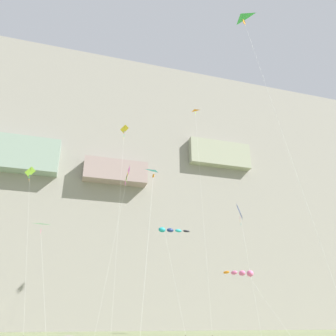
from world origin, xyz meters
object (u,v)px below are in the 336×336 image
Objects in this scene: kite_delta_high_right at (243,23)px; kite_diamond_low_right at (124,143)px; kite_windsock_upper_mid at (243,273)px; kite_delta_high_center at (41,231)px; kite_delta_far_right at (155,178)px; kite_windsock_near_cliff at (170,230)px; kite_diamond_mid_center at (240,213)px; kite_delta_mid_right at (196,124)px; kite_diamond_low_center at (30,180)px; kite_banner_front_field at (126,180)px.

kite_diamond_low_right is at bearing 107.13° from kite_delta_high_right.
kite_delta_high_right is at bearing -109.15° from kite_windsock_upper_mid.
kite_delta_high_center is 0.66× the size of kite_delta_far_right.
kite_windsock_near_cliff is at bearing 89.88° from kite_delta_high_right.
kite_delta_high_center is 0.60× the size of kite_diamond_mid_center.
kite_delta_high_right is (16.95, -15.10, 18.21)m from kite_delta_high_center.
kite_diamond_low_right is 26.73m from kite_windsock_upper_mid.
kite_windsock_near_cliff is 0.49× the size of kite_delta_high_right.
kite_delta_mid_right is (11.32, -2.08, 4.07)m from kite_diamond_low_right.
kite_delta_far_right is 22.52m from kite_diamond_low_center.
kite_delta_far_right is 0.55× the size of kite_delta_high_right.
kite_diamond_low_center is (-29.81, 5.55, 4.13)m from kite_diamond_mid_center.
kite_diamond_low_right is 21.67m from kite_delta_high_center.
kite_delta_mid_right is 1.16× the size of kite_delta_high_right.
kite_banner_front_field is 1.83× the size of kite_delta_high_center.
kite_delta_far_right reaches higher than kite_windsock_near_cliff.
kite_delta_high_center is 30.36m from kite_delta_mid_right.
kite_diamond_low_right is at bearing 167.52° from kite_diamond_mid_center.
kite_delta_high_center is 12.87m from kite_delta_far_right.
kite_diamond_low_center is (-20.63, 0.46, 6.04)m from kite_windsock_near_cliff.
kite_banner_front_field is (-0.15, -6.28, -8.73)m from kite_diamond_low_right.
kite_delta_mid_right reaches higher than kite_diamond_low_center.
kite_delta_mid_right is (9.72, 12.78, 15.76)m from kite_delta_far_right.
kite_banner_front_field is 18.10m from kite_windsock_upper_mid.
kite_delta_mid_right is at bearing 21.31° from kite_delta_high_center.
kite_diamond_mid_center is (16.99, -3.76, -11.07)m from kite_diamond_low_right.
kite_banner_front_field is 1.33× the size of kite_windsock_near_cliff.
kite_windsock_near_cliff is 0.43× the size of kite_delta_mid_right.
kite_diamond_mid_center is at bearing -29.03° from kite_windsock_near_cliff.
kite_banner_front_field is 17.49m from kite_diamond_mid_center.
kite_diamond_mid_center is 10.66m from kite_windsock_near_cliff.
kite_windsock_near_cliff is (7.97, 7.61, -4.24)m from kite_banner_front_field.
kite_banner_front_field is at bearing -159.85° from kite_delta_mid_right.
kite_windsock_upper_mid is at bearing -43.45° from kite_diamond_low_right.
kite_windsock_near_cliff is 21.50m from kite_diamond_low_center.
kite_diamond_mid_center is at bearing -16.54° from kite_delta_mid_right.
kite_windsock_upper_mid is 0.43× the size of kite_delta_far_right.
kite_delta_far_right reaches higher than kite_windsock_upper_mid.
kite_delta_high_center is 0.36× the size of kite_delta_high_right.
kite_delta_high_right is (-9.23, -21.42, 12.44)m from kite_diamond_mid_center.
kite_diamond_low_center reaches higher than kite_diamond_mid_center.
kite_diamond_low_right is at bearing -170.34° from kite_windsock_near_cliff.
kite_windsock_near_cliff is at bearing 135.78° from kite_delta_mid_right.
kite_delta_high_right is at bearing -41.70° from kite_delta_high_center.
kite_diamond_mid_center is 0.79× the size of kite_diamond_low_center.
kite_banner_front_field is at bearing 22.77° from kite_delta_high_center.
kite_banner_front_field is 12.72m from kite_delta_high_center.
kite_delta_far_right is at bearing -78.47° from kite_banner_front_field.
kite_banner_front_field is at bearing -136.31° from kite_windsock_near_cliff.
kite_windsock_near_cliff is 0.65× the size of kite_diamond_low_center.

